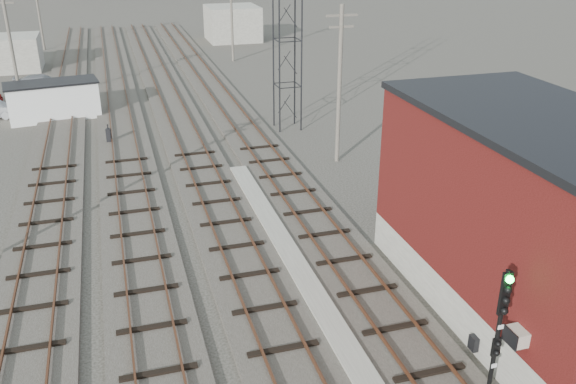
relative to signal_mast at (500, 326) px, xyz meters
name	(u,v)px	position (x,y,z in m)	size (l,w,h in m)	color
ground	(167,61)	(-3.70, 51.94, -2.68)	(320.00, 320.00, 0.00)	#282621
track_right	(233,114)	(-1.20, 30.94, -2.58)	(3.20, 90.00, 0.39)	#332D28
track_mid_right	(178,118)	(-5.20, 30.94, -2.58)	(3.20, 90.00, 0.39)	#332D28
track_mid_left	(121,123)	(-9.20, 30.94, -2.58)	(3.20, 90.00, 0.39)	#332D28
track_left	(61,128)	(-13.20, 30.94, -2.58)	(3.20, 90.00, 0.39)	#332D28
platform_curb	(319,305)	(-3.20, 5.94, -2.55)	(0.90, 28.00, 0.26)	gray
brick_building	(532,218)	(3.80, 3.94, 0.95)	(6.54, 12.20, 7.22)	gray
lattice_tower	(287,16)	(1.80, 26.94, 4.82)	(1.60, 1.60, 15.00)	black
utility_pole_left_b	(11,46)	(-16.20, 36.94, 2.11)	(1.80, 0.24, 9.00)	#595147
utility_pole_left_c	(38,5)	(-16.20, 61.94, 2.11)	(1.80, 0.24, 9.00)	#595147
utility_pole_right_a	(339,81)	(2.80, 19.94, 2.11)	(1.80, 0.24, 9.00)	#595147
utility_pole_right_b	(232,13)	(2.80, 49.94, 2.11)	(1.80, 0.24, 9.00)	#595147
shed_right	(233,23)	(5.30, 61.94, -0.68)	(6.00, 6.00, 4.00)	gray
signal_mast	(500,326)	(0.00, 0.00, 0.00)	(0.40, 0.42, 4.47)	gray
switch_stand	(109,136)	(-10.08, 26.85, -2.10)	(0.35, 0.35, 1.24)	black
site_trailer	(53,100)	(-13.66, 33.92, -1.34)	(6.66, 3.63, 2.67)	white
car_grey	(42,82)	(-15.11, 42.97, -2.04)	(1.79, 4.41, 1.28)	gray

